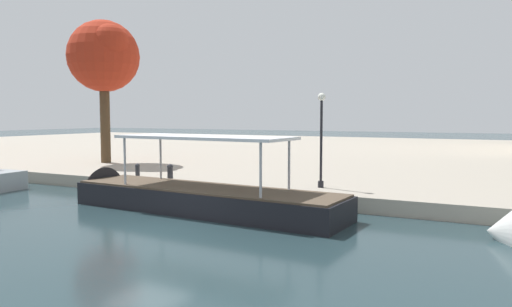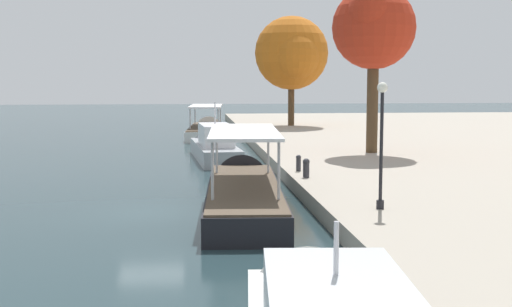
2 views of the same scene
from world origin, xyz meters
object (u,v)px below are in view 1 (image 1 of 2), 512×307
object	(u,v)px
tour_boat_2	(186,200)
mooring_bollard_0	(138,170)
mooring_bollard_1	(170,172)
tree_2	(106,56)
lamp_post	(321,133)

from	to	relation	value
tour_boat_2	mooring_bollard_0	xyz separation A→B (m)	(-5.31, 3.11, 0.68)
mooring_bollard_1	tree_2	world-z (taller)	tree_2
mooring_bollard_1	tree_2	bearing A→B (deg)	149.61
mooring_bollard_1	tree_2	size ratio (longest dim) A/B	0.09
mooring_bollard_0	tree_2	distance (m)	11.83
tour_boat_2	mooring_bollard_1	xyz separation A→B (m)	(-3.17, 3.12, 0.72)
mooring_bollard_1	lamp_post	bearing A→B (deg)	9.31
mooring_bollard_0	lamp_post	bearing A→B (deg)	7.32
lamp_post	tree_2	distance (m)	18.62
mooring_bollard_0	mooring_bollard_1	world-z (taller)	mooring_bollard_1
tree_2	mooring_bollard_1	bearing A→B (deg)	-30.39
tour_boat_2	mooring_bollard_1	distance (m)	4.50
lamp_post	mooring_bollard_0	bearing A→B (deg)	-172.68
tour_boat_2	mooring_bollard_0	bearing A→B (deg)	-26.70
tour_boat_2	tree_2	distance (m)	17.43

